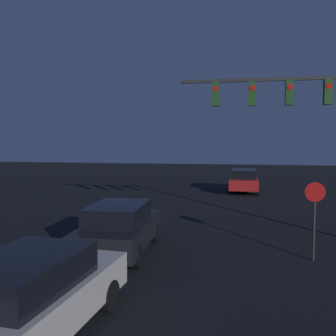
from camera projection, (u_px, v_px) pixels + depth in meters
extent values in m
cube|color=beige|center=(32.00, 303.00, 6.93)|extent=(2.29, 4.78, 0.72)
cube|color=black|center=(23.00, 273.00, 6.66)|extent=(1.85, 2.67, 0.60)
cylinder|color=black|center=(36.00, 288.00, 8.58)|extent=(0.26, 0.71, 0.69)
cylinder|color=black|center=(109.00, 296.00, 8.12)|extent=(0.26, 0.71, 0.69)
sphere|color=#F9EFC6|center=(70.00, 259.00, 9.32)|extent=(0.18, 0.18, 0.18)
sphere|color=#F9EFC6|center=(110.00, 262.00, 9.05)|extent=(0.18, 0.18, 0.18)
cube|color=black|center=(120.00, 231.00, 12.41)|extent=(2.14, 4.72, 0.72)
cube|color=black|center=(118.00, 213.00, 12.13)|extent=(1.77, 2.62, 0.60)
cylinder|color=black|center=(107.00, 231.00, 13.99)|extent=(0.24, 0.70, 0.69)
cylinder|color=black|center=(155.00, 233.00, 13.72)|extent=(0.24, 0.70, 0.69)
cylinder|color=black|center=(78.00, 254.00, 11.14)|extent=(0.24, 0.70, 0.69)
cylinder|color=black|center=(137.00, 257.00, 10.88)|extent=(0.24, 0.70, 0.69)
sphere|color=#F9EFC6|center=(123.00, 215.00, 14.79)|extent=(0.18, 0.18, 0.18)
sphere|color=#F9EFC6|center=(150.00, 216.00, 14.64)|extent=(0.18, 0.18, 0.18)
cube|color=#B21E1E|center=(244.00, 182.00, 27.10)|extent=(2.03, 4.67, 0.72)
cube|color=black|center=(244.00, 174.00, 26.83)|extent=(1.70, 2.58, 0.60)
cylinder|color=black|center=(232.00, 185.00, 28.71)|extent=(0.23, 0.69, 0.69)
cylinder|color=black|center=(256.00, 185.00, 28.36)|extent=(0.23, 0.69, 0.69)
cylinder|color=black|center=(230.00, 190.00, 25.90)|extent=(0.23, 0.69, 0.69)
cylinder|color=black|center=(257.00, 190.00, 25.54)|extent=(0.23, 0.69, 0.69)
sphere|color=#F9EFC6|center=(237.00, 178.00, 29.50)|extent=(0.18, 0.18, 0.18)
sphere|color=#F9EFC6|center=(251.00, 178.00, 29.28)|extent=(0.18, 0.18, 0.18)
cube|color=#2D2D2D|center=(271.00, 79.00, 13.84)|extent=(6.70, 0.12, 0.12)
cube|color=#1E471E|center=(328.00, 92.00, 13.51)|extent=(0.28, 0.28, 0.90)
cylinder|color=red|center=(329.00, 86.00, 13.35)|extent=(0.20, 0.02, 0.20)
cube|color=#1E471E|center=(289.00, 93.00, 13.76)|extent=(0.28, 0.28, 0.90)
cylinder|color=red|center=(290.00, 87.00, 13.60)|extent=(0.20, 0.02, 0.20)
cube|color=#1E471E|center=(252.00, 94.00, 14.00)|extent=(0.28, 0.28, 0.90)
cylinder|color=red|center=(252.00, 88.00, 13.84)|extent=(0.20, 0.02, 0.20)
cube|color=#1E471E|center=(216.00, 95.00, 14.25)|extent=(0.28, 0.28, 0.90)
cylinder|color=red|center=(216.00, 89.00, 14.09)|extent=(0.20, 0.02, 0.20)
cylinder|color=#2D2D2D|center=(314.00, 222.00, 11.54)|extent=(0.07, 0.07, 2.45)
cylinder|color=red|center=(315.00, 192.00, 11.45)|extent=(0.61, 0.03, 0.61)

